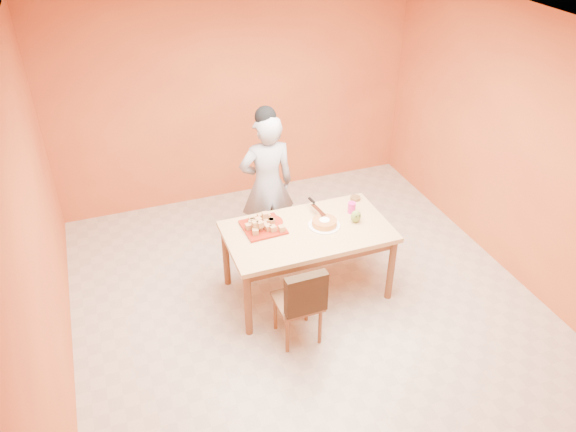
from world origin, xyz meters
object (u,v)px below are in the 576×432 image
object	(u,v)px
pastry_platter	(263,227)
egg_ornament	(356,216)
dining_table	(308,238)
red_dinner_plate	(269,222)
checker_tin	(355,198)
person	(267,185)
dining_chair	(298,301)
sponge_cake	(324,222)
magenta_glass	(352,208)

from	to	relation	value
pastry_platter	egg_ornament	world-z (taller)	egg_ornament
dining_table	egg_ornament	distance (m)	0.52
red_dinner_plate	checker_tin	bearing A→B (deg)	6.36
person	red_dinner_plate	bearing A→B (deg)	75.56
person	checker_tin	world-z (taller)	person
dining_table	person	distance (m)	0.88
dining_table	dining_chair	size ratio (longest dim) A/B	1.85
sponge_cake	egg_ornament	xyz separation A→B (m)	(0.32, -0.04, 0.03)
egg_ornament	magenta_glass	xyz separation A→B (m)	(0.04, 0.18, -0.01)
person	egg_ornament	bearing A→B (deg)	126.67
pastry_platter	red_dinner_plate	xyz separation A→B (m)	(0.09, 0.06, -0.00)
red_dinner_plate	checker_tin	xyz separation A→B (m)	(0.99, 0.11, 0.01)
dining_table	checker_tin	distance (m)	0.77
pastry_platter	magenta_glass	bearing A→B (deg)	-2.39
dining_table	magenta_glass	bearing A→B (deg)	14.53
sponge_cake	red_dinner_plate	bearing A→B (deg)	154.53
sponge_cake	magenta_glass	world-z (taller)	magenta_glass
red_dinner_plate	checker_tin	size ratio (longest dim) A/B	2.52
sponge_cake	dining_chair	bearing A→B (deg)	-129.78
person	pastry_platter	distance (m)	0.74
dining_table	person	bearing A→B (deg)	98.59
dining_table	pastry_platter	distance (m)	0.45
magenta_glass	checker_tin	world-z (taller)	magenta_glass
red_dinner_plate	sponge_cake	size ratio (longest dim) A/B	1.09
sponge_cake	magenta_glass	bearing A→B (deg)	20.16
sponge_cake	magenta_glass	xyz separation A→B (m)	(0.36, 0.13, 0.02)
dining_chair	magenta_glass	world-z (taller)	magenta_glass
person	egg_ornament	xyz separation A→B (m)	(0.62, -0.90, 0.01)
person	magenta_glass	distance (m)	0.98
egg_ornament	red_dinner_plate	bearing A→B (deg)	-178.92
magenta_glass	sponge_cake	bearing A→B (deg)	-159.84
red_dinner_plate	checker_tin	world-z (taller)	checker_tin
dining_chair	sponge_cake	xyz separation A→B (m)	(0.50, 0.60, 0.35)
red_dinner_plate	person	bearing A→B (deg)	73.61
magenta_glass	red_dinner_plate	bearing A→B (deg)	173.11
dining_chair	red_dinner_plate	distance (m)	0.89
person	checker_tin	distance (m)	0.96
dining_table	sponge_cake	bearing A→B (deg)	2.37
person	magenta_glass	xyz separation A→B (m)	(0.66, -0.72, -0.00)
magenta_glass	dining_table	bearing A→B (deg)	-165.47
dining_chair	sponge_cake	size ratio (longest dim) A/B	3.54
pastry_platter	red_dinner_plate	size ratio (longest dim) A/B	1.44
person	checker_tin	size ratio (longest dim) A/B	15.50
dining_chair	pastry_platter	size ratio (longest dim) A/B	2.25
dining_chair	pastry_platter	world-z (taller)	dining_chair
dining_chair	egg_ornament	xyz separation A→B (m)	(0.82, 0.56, 0.38)
egg_ornament	checker_tin	size ratio (longest dim) A/B	1.25
person	sponge_cake	size ratio (longest dim) A/B	6.72
person	pastry_platter	size ratio (longest dim) A/B	4.27
dining_table	pastry_platter	world-z (taller)	pastry_platter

